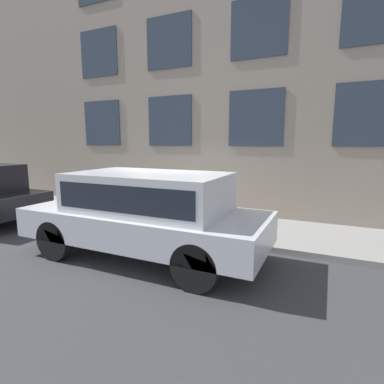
% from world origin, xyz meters
% --- Properties ---
extents(ground_plane, '(80.00, 80.00, 0.00)m').
position_xyz_m(ground_plane, '(0.00, 0.00, 0.00)').
color(ground_plane, '#38383A').
extents(sidewalk, '(2.56, 60.00, 0.13)m').
position_xyz_m(sidewalk, '(1.28, 0.00, 0.07)').
color(sidewalk, gray).
rests_on(sidewalk, ground_plane).
extents(building_facade, '(0.33, 40.00, 11.88)m').
position_xyz_m(building_facade, '(2.71, 0.00, 5.94)').
color(building_facade, gray).
rests_on(building_facade, ground_plane).
extents(fire_hydrant, '(0.27, 0.40, 0.77)m').
position_xyz_m(fire_hydrant, '(0.70, 0.13, 0.52)').
color(fire_hydrant, gray).
rests_on(fire_hydrant, sidewalk).
extents(person, '(0.36, 0.24, 1.51)m').
position_xyz_m(person, '(0.81, -0.57, 1.04)').
color(person, '#998466').
rests_on(person, sidewalk).
extents(parked_truck_silver_near, '(2.03, 4.98, 1.75)m').
position_xyz_m(parked_truck_silver_near, '(-1.29, -0.16, 1.02)').
color(parked_truck_silver_near, black).
rests_on(parked_truck_silver_near, ground_plane).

